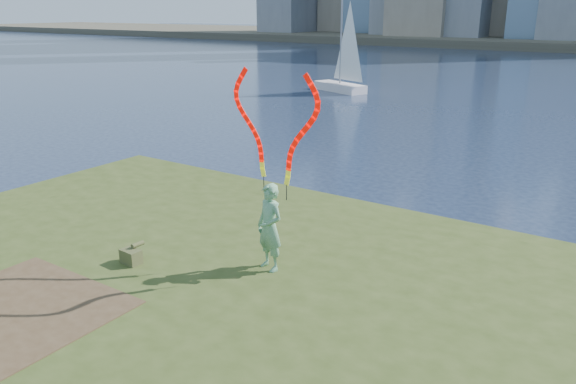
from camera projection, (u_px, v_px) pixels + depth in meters
The scene contains 6 objects.
ground at pixel (238, 311), 10.86m from camera, with size 320.00×320.00×0.00m, color #18243D.
grassy_knoll at pixel (146, 354), 8.94m from camera, with size 20.00×18.00×0.80m.
dirt_patch at pixel (10, 312), 9.25m from camera, with size 3.20×3.00×0.02m, color #47331E.
woman_with_ribbons at pixel (271, 200), 10.41m from camera, with size 2.00×0.70×4.08m.
canvas_bag at pixel (132, 256), 11.02m from camera, with size 0.41×0.47×0.38m.
sailboat at pixel (342, 74), 39.04m from camera, with size 4.53×2.95×6.98m.
Camera 1 is at (6.17, -7.41, 5.58)m, focal length 35.00 mm.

